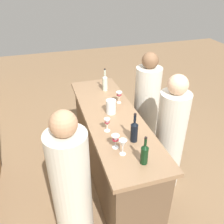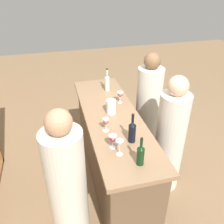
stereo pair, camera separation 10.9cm
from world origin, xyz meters
name	(u,v)px [view 2 (the right image)]	position (x,y,z in m)	size (l,w,h in m)	color
ground_plane	(112,175)	(0.00, 0.00, 0.00)	(12.00, 12.00, 0.00)	#846647
bar_counter	(112,147)	(0.00, 0.00, 0.50)	(2.17, 0.65, 0.99)	brown
wine_bottle_leftmost_dark_green	(141,154)	(-0.86, -0.04, 1.10)	(0.07, 0.07, 0.29)	black
wine_bottle_second_left_near_black	(132,131)	(-0.53, -0.07, 1.11)	(0.08, 0.08, 0.33)	black
wine_bottle_center_clear_pale	(107,82)	(0.69, -0.11, 1.11)	(0.07, 0.07, 0.33)	#B7C6B2
wine_glass_near_left	(120,95)	(0.28, -0.18, 1.10)	(0.08, 0.08, 0.16)	white
wine_glass_near_center	(120,144)	(-0.69, 0.11, 1.11)	(0.08, 0.08, 0.17)	white
wine_glass_near_right	(106,122)	(-0.28, 0.14, 1.10)	(0.07, 0.07, 0.16)	white
wine_glass_far_left	(113,139)	(-0.58, 0.14, 1.09)	(0.08, 0.08, 0.15)	white
water_pitcher	(111,107)	(0.06, -0.01, 1.08)	(0.12, 0.12, 0.17)	silver
person_left_guest	(148,110)	(0.40, -0.64, 0.74)	(0.43, 0.43, 1.59)	beige
person_center_guest	(170,140)	(-0.30, -0.65, 0.72)	(0.46, 0.46, 1.56)	beige
person_server_behind	(68,190)	(-0.78, 0.63, 0.75)	(0.43, 0.43, 1.61)	beige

